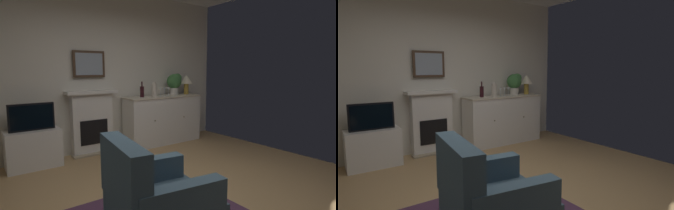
% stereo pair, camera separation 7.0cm
% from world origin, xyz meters
% --- Properties ---
extents(ground_plane, '(5.20, 4.93, 0.10)m').
position_xyz_m(ground_plane, '(0.00, 0.00, -0.05)').
color(ground_plane, tan).
rests_on(ground_plane, ground).
extents(wall_rear, '(5.20, 0.06, 2.86)m').
position_xyz_m(wall_rear, '(0.00, 2.44, 1.43)').
color(wall_rear, silver).
rests_on(wall_rear, ground_plane).
extents(fireplace_unit, '(0.87, 0.30, 1.10)m').
position_xyz_m(fireplace_unit, '(-0.23, 2.31, 0.55)').
color(fireplace_unit, white).
rests_on(fireplace_unit, ground_plane).
extents(framed_picture, '(0.55, 0.04, 0.45)m').
position_xyz_m(framed_picture, '(-0.23, 2.35, 1.55)').
color(framed_picture, '#473323').
extents(sideboard_cabinet, '(1.60, 0.49, 0.95)m').
position_xyz_m(sideboard_cabinet, '(1.15, 2.13, 0.47)').
color(sideboard_cabinet, white).
rests_on(sideboard_cabinet, ground_plane).
extents(table_lamp, '(0.26, 0.26, 0.40)m').
position_xyz_m(table_lamp, '(1.75, 2.13, 1.22)').
color(table_lamp, '#B79338').
rests_on(table_lamp, sideboard_cabinet).
extents(wine_bottle, '(0.08, 0.08, 0.29)m').
position_xyz_m(wine_bottle, '(0.68, 2.14, 1.05)').
color(wine_bottle, '#331419').
rests_on(wine_bottle, sideboard_cabinet).
extents(wine_glass_left, '(0.07, 0.07, 0.16)m').
position_xyz_m(wine_glass_left, '(1.08, 2.10, 1.07)').
color(wine_glass_left, silver).
rests_on(wine_glass_left, sideboard_cabinet).
extents(wine_glass_center, '(0.07, 0.07, 0.16)m').
position_xyz_m(wine_glass_center, '(1.19, 2.12, 1.07)').
color(wine_glass_center, silver).
rests_on(wine_glass_center, sideboard_cabinet).
extents(wine_glass_right, '(0.07, 0.07, 0.16)m').
position_xyz_m(wine_glass_right, '(1.30, 2.14, 1.07)').
color(wine_glass_right, silver).
rests_on(wine_glass_right, sideboard_cabinet).
extents(vase_decorative, '(0.11, 0.11, 0.28)m').
position_xyz_m(vase_decorative, '(0.92, 2.08, 1.08)').
color(vase_decorative, beige).
rests_on(vase_decorative, sideboard_cabinet).
extents(tv_cabinet, '(0.75, 0.42, 0.57)m').
position_xyz_m(tv_cabinet, '(-1.21, 2.15, 0.29)').
color(tv_cabinet, white).
rests_on(tv_cabinet, ground_plane).
extents(tv_set, '(0.62, 0.07, 0.40)m').
position_xyz_m(tv_set, '(-1.21, 2.12, 0.77)').
color(tv_set, black).
rests_on(tv_set, tv_cabinet).
extents(potted_plant_small, '(0.30, 0.30, 0.43)m').
position_xyz_m(potted_plant_small, '(1.48, 2.18, 1.20)').
color(potted_plant_small, beige).
rests_on(potted_plant_small, sideboard_cabinet).
extents(armchair, '(0.91, 0.88, 0.92)m').
position_xyz_m(armchair, '(-0.75, -0.44, 0.38)').
color(armchair, '#3F596B').
rests_on(armchair, ground_plane).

